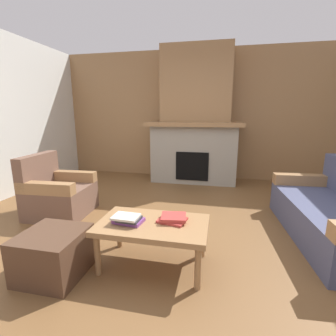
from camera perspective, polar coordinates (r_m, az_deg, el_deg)
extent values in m
plane|color=brown|center=(2.89, 0.09, -16.47)|extent=(9.00, 9.00, 0.00)
cube|color=#997047|center=(5.49, 6.77, 12.04)|extent=(6.00, 0.12, 2.70)
cube|color=gray|center=(5.15, 6.11, 3.35)|extent=(1.70, 0.70, 1.15)
cube|color=black|center=(4.86, 5.64, 0.46)|extent=(0.64, 0.08, 0.56)
cube|color=#997047|center=(5.04, 6.21, 10.18)|extent=(1.90, 0.82, 0.08)
cube|color=#997047|center=(5.21, 6.61, 18.79)|extent=(1.40, 0.50, 1.47)
cube|color=#474C6B|center=(3.38, 33.68, -10.49)|extent=(0.97, 1.86, 0.40)
cube|color=#997047|center=(4.01, 29.22, -2.40)|extent=(0.85, 0.22, 0.15)
cube|color=brown|center=(3.80, -23.56, -6.91)|extent=(0.80, 0.80, 0.40)
cube|color=brown|center=(3.86, -28.00, -0.48)|extent=(0.18, 0.77, 0.45)
cube|color=#997047|center=(3.48, -26.65, -4.23)|extent=(0.77, 0.18, 0.15)
cube|color=#997047|center=(3.98, -21.55, -1.75)|extent=(0.77, 0.18, 0.15)
cube|color=#997047|center=(2.30, -3.57, -13.11)|extent=(1.00, 0.60, 0.05)
cylinder|color=#997047|center=(2.36, -16.10, -18.86)|extent=(0.06, 0.06, 0.38)
cylinder|color=#997047|center=(2.14, 6.97, -22.08)|extent=(0.06, 0.06, 0.38)
cylinder|color=#997047|center=(2.74, -11.28, -13.96)|extent=(0.06, 0.06, 0.38)
cylinder|color=#997047|center=(2.55, 8.00, -15.97)|extent=(0.06, 0.06, 0.38)
cube|color=#4C3323|center=(2.49, -25.08, -17.63)|extent=(0.52, 0.52, 0.40)
cube|color=#7A3D84|center=(2.32, -9.14, -11.97)|extent=(0.28, 0.20, 0.03)
cube|color=#2D2D33|center=(2.29, -9.04, -11.64)|extent=(0.21, 0.18, 0.02)
cube|color=beige|center=(2.28, -9.79, -11.12)|extent=(0.24, 0.19, 0.02)
cube|color=#B23833|center=(2.31, 0.99, -12.03)|extent=(0.28, 0.24, 0.02)
cube|color=#B23833|center=(2.31, 1.31, -11.34)|extent=(0.25, 0.23, 0.03)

